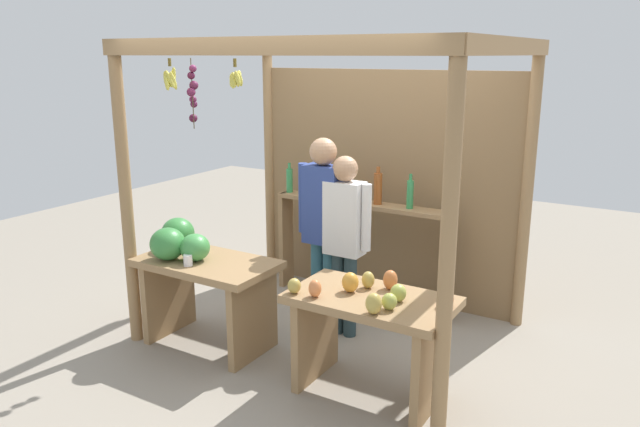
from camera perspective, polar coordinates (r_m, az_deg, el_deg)
ground_plane at (r=5.49m, az=1.08°, el=-10.82°), size 12.00×12.00×0.00m
market_stall at (r=5.44m, az=3.46°, el=4.86°), size 2.82×2.08×2.47m
fruit_counter_left at (r=5.15m, az=-11.38°, el=-5.03°), size 1.17×0.67×1.01m
fruit_counter_right at (r=4.35m, az=4.73°, el=-9.99°), size 1.13×0.64×0.89m
bottle_shelf_unit at (r=5.88m, az=3.87°, el=-0.92°), size 1.80×0.22×1.35m
vendor_man at (r=5.20m, az=0.29°, el=-0.28°), size 0.48×0.23×1.69m
vendor_woman at (r=5.12m, az=2.29°, el=-1.61°), size 0.48×0.21×1.56m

